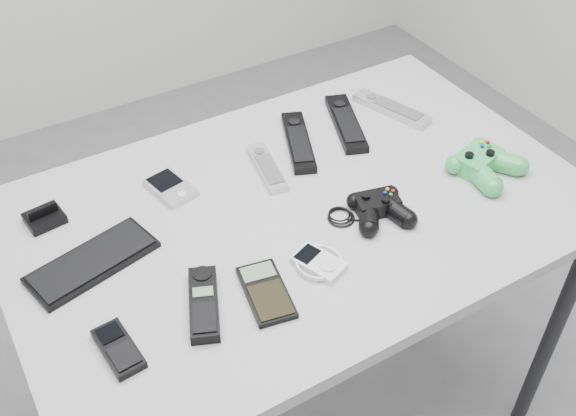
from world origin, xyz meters
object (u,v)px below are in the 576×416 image
desk (298,230)px  cordless_handset (204,303)px  remote_silver_a (267,167)px  controller_black (379,207)px  pda (171,187)px  controller_green (484,162)px  mobile_phone (118,348)px  calculator (266,292)px  pda_keyboard (92,261)px  remote_black_a (298,141)px  mp3_player (319,262)px  remote_silver_b (391,108)px  remote_black_b (346,123)px

desk → cordless_handset: (-0.29, -0.15, 0.08)m
remote_silver_a → controller_black: 0.28m
desk → pda: bearing=139.1°
desk → controller_green: size_ratio=7.63×
mobile_phone → calculator: bearing=-8.0°
pda_keyboard → remote_black_a: bearing=-0.2°
pda_keyboard → mp3_player: mp3_player is taller
remote_silver_a → mp3_player: 0.31m
remote_black_a → remote_silver_b: bearing=23.1°
remote_silver_b → controller_green: 0.29m
remote_black_a → mp3_player: bearing=-92.9°
desk → remote_silver_b: remote_silver_b is taller
pda → cordless_handset: size_ratio=0.68×
cordless_handset → controller_black: size_ratio=0.77×
pda_keyboard → calculator: 0.34m
remote_black_a → remote_black_b: (0.14, 0.01, -0.00)m
remote_black_b → remote_silver_b: (0.13, -0.00, -0.00)m
mobile_phone → cordless_handset: 0.16m
remote_black_b → calculator: (-0.43, -0.37, -0.00)m
pda → controller_green: 0.69m
cordless_handset → calculator: 0.11m
remote_silver_a → remote_black_b: remote_black_b is taller
remote_silver_a → mp3_player: size_ratio=1.76×
remote_silver_a → mobile_phone: 0.54m
pda_keyboard → controller_green: 0.85m
pda_keyboard → controller_green: bearing=-24.6°
mobile_phone → remote_black_b: bearing=21.9°
remote_silver_a → calculator: bearing=-109.3°
remote_black_a → mobile_phone: bearing=-125.9°
desk → remote_black_b: size_ratio=5.25×
remote_silver_a → mobile_phone: (-0.45, -0.30, 0.00)m
pda → remote_black_b: (0.46, 0.01, 0.00)m
mobile_phone → cordless_handset: bearing=-0.3°
cordless_handset → controller_black: controller_black is taller
desk → calculator: size_ratio=8.29×
mp3_player → remote_silver_a: bearing=57.9°
calculator → controller_black: size_ratio=0.69×
pda_keyboard → controller_black: bearing=-29.8°
pda → pda_keyboard: bearing=-161.4°
calculator → remote_black_a: bearing=62.1°
remote_black_b → mp3_player: remote_black_b is taller
cordless_handset → calculator: size_ratio=1.12×
remote_silver_b → mp3_player: bearing=-159.8°
remote_silver_a → controller_green: controller_green is taller
remote_black_b → controller_green: size_ratio=1.45×
remote_black_a → controller_black: controller_black is taller
mobile_phone → controller_green: bearing=-1.1°
remote_black_b → pda_keyboard: bearing=-148.2°
calculator → controller_green: controller_green is taller
pda_keyboard → pda: size_ratio=2.21×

